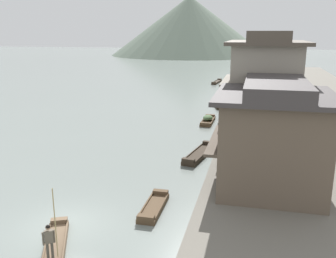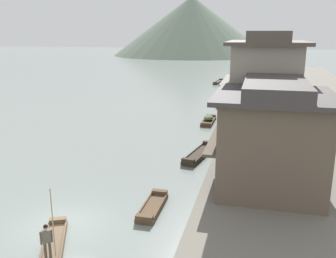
# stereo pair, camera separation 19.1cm
# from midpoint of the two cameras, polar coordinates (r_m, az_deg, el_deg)

# --- Properties ---
(ground_plane) EXTENTS (400.00, 400.00, 0.00)m
(ground_plane) POSITION_cam_midpoint_polar(r_m,az_deg,el_deg) (19.83, -15.46, -13.98)
(ground_plane) COLOR gray
(riverbank_right) EXTENTS (18.00, 110.00, 0.66)m
(riverbank_right) POSITION_cam_midpoint_polar(r_m,az_deg,el_deg) (46.33, 21.24, 2.50)
(riverbank_right) COLOR #6B665B
(riverbank_right) RESTS_ON ground
(boat_foreground_poled) EXTENTS (2.76, 4.71, 0.45)m
(boat_foreground_poled) POSITION_cam_midpoint_polar(r_m,az_deg,el_deg) (17.75, -16.94, -17.20)
(boat_foreground_poled) COLOR brown
(boat_foreground_poled) RESTS_ON ground
(boatman_person) EXTENTS (0.43, 0.47, 3.04)m
(boatman_person) POSITION_cam_midpoint_polar(r_m,az_deg,el_deg) (15.99, -17.74, -15.61)
(boatman_person) COLOR black
(boatman_person) RESTS_ON boat_foreground_poled
(boat_moored_nearest) EXTENTS (1.93, 5.15, 0.56)m
(boat_moored_nearest) POSITION_cam_midpoint_polar(r_m,az_deg,el_deg) (28.83, 4.98, -3.87)
(boat_moored_nearest) COLOR #33281E
(boat_moored_nearest) RESTS_ON ground
(boat_moored_second) EXTENTS (1.01, 3.48, 0.46)m
(boat_moored_second) POSITION_cam_midpoint_polar(r_m,az_deg,el_deg) (20.52, -2.12, -11.89)
(boat_moored_second) COLOR brown
(boat_moored_second) RESTS_ON ground
(boat_moored_third) EXTENTS (1.04, 4.94, 0.68)m
(boat_moored_third) POSITION_cam_midpoint_polar(r_m,az_deg,el_deg) (65.29, 10.02, 6.49)
(boat_moored_third) COLOR brown
(boat_moored_third) RESTS_ON ground
(boat_moored_far) EXTENTS (2.09, 4.44, 0.34)m
(boat_moored_far) POSITION_cam_midpoint_polar(r_m,az_deg,el_deg) (48.23, 8.02, 3.56)
(boat_moored_far) COLOR #33281E
(boat_moored_far) RESTS_ON ground
(boat_midriver_drifting) EXTENTS (1.44, 5.75, 0.49)m
(boat_midriver_drifting) POSITION_cam_midpoint_polar(r_m,az_deg,el_deg) (70.94, 7.80, 7.16)
(boat_midriver_drifting) COLOR #33281E
(boat_midriver_drifting) RESTS_ON ground
(boat_midriver_upstream) EXTENTS (2.08, 4.92, 0.52)m
(boat_midriver_upstream) POSITION_cam_midpoint_polar(r_m,az_deg,el_deg) (58.92, 9.45, 5.58)
(boat_midriver_upstream) COLOR #232326
(boat_midriver_upstream) RESTS_ON ground
(boat_upstream_distant) EXTENTS (1.17, 4.30, 0.79)m
(boat_upstream_distant) POSITION_cam_midpoint_polar(r_m,az_deg,el_deg) (39.59, 6.39, 1.41)
(boat_upstream_distant) COLOR brown
(boat_upstream_distant) RESTS_ON ground
(house_waterfront_nearest) EXTENTS (6.70, 7.14, 6.14)m
(house_waterfront_nearest) POSITION_cam_midpoint_polar(r_m,az_deg,el_deg) (21.65, 15.88, -1.09)
(house_waterfront_nearest) COLOR brown
(house_waterfront_nearest) RESTS_ON riverbank_right
(house_waterfront_second) EXTENTS (5.75, 7.36, 8.74)m
(house_waterfront_second) POSITION_cam_midpoint_polar(r_m,az_deg,el_deg) (28.19, 14.70, 5.29)
(house_waterfront_second) COLOR gray
(house_waterfront_second) RESTS_ON riverbank_right
(house_waterfront_tall) EXTENTS (5.82, 8.06, 6.14)m
(house_waterfront_tall) POSITION_cam_midpoint_polar(r_m,az_deg,el_deg) (36.16, 14.53, 5.20)
(house_waterfront_tall) COLOR #75604C
(house_waterfront_tall) RESTS_ON riverbank_right
(house_waterfront_narrow) EXTENTS (5.26, 8.10, 6.14)m
(house_waterfront_narrow) POSITION_cam_midpoint_polar(r_m,az_deg,el_deg) (43.79, 14.11, 6.83)
(house_waterfront_narrow) COLOR #75604C
(house_waterfront_narrow) RESTS_ON riverbank_right
(hill_far_west) EXTENTS (63.58, 63.58, 23.22)m
(hill_far_west) POSITION_cam_midpoint_polar(r_m,az_deg,el_deg) (156.91, 3.68, 15.54)
(hill_far_west) COLOR #5B6B5B
(hill_far_west) RESTS_ON ground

